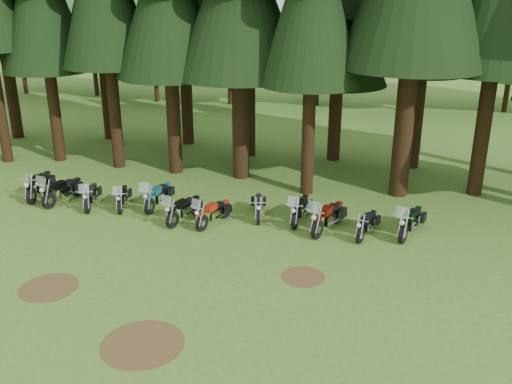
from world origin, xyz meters
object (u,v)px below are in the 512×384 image
at_px(motorcycle_6, 213,213).
at_px(motorcycle_9, 328,218).
at_px(motorcycle_1, 63,191).
at_px(motorcycle_2, 91,196).
at_px(motorcycle_7, 258,207).
at_px(motorcycle_3, 122,198).
at_px(motorcycle_5, 184,210).
at_px(motorcycle_10, 367,225).
at_px(motorcycle_0, 39,186).
at_px(motorcycle_4, 158,196).
at_px(motorcycle_8, 300,210).
at_px(motorcycle_11, 410,222).

bearing_deg(motorcycle_6, motorcycle_9, 25.37).
height_order(motorcycle_1, motorcycle_2, motorcycle_1).
bearing_deg(motorcycle_6, motorcycle_7, 55.73).
bearing_deg(motorcycle_2, motorcycle_3, -8.96).
relative_size(motorcycle_5, motorcycle_10, 1.11).
xyz_separation_m(motorcycle_9, motorcycle_10, (1.45, -0.10, -0.10)).
xyz_separation_m(motorcycle_0, motorcycle_5, (6.99, -1.03, -0.04)).
bearing_deg(motorcycle_4, motorcycle_10, -0.43).
xyz_separation_m(motorcycle_3, motorcycle_7, (5.67, 0.37, -0.00)).
bearing_deg(motorcycle_9, motorcycle_7, -173.16).
height_order(motorcycle_7, motorcycle_10, same).
xyz_separation_m(motorcycle_3, motorcycle_9, (8.49, -0.30, 0.10)).
height_order(motorcycle_4, motorcycle_6, motorcycle_4).
bearing_deg(motorcycle_5, motorcycle_8, 29.16).
bearing_deg(motorcycle_9, motorcycle_0, -162.75).
bearing_deg(motorcycle_6, motorcycle_2, -166.24).
bearing_deg(motorcycle_10, motorcycle_2, -166.12).
relative_size(motorcycle_3, motorcycle_8, 0.88).
bearing_deg(motorcycle_3, motorcycle_0, 158.08).
bearing_deg(motorcycle_10, motorcycle_6, -161.66).
distance_m(motorcycle_4, motorcycle_5, 1.87).
xyz_separation_m(motorcycle_10, motorcycle_11, (1.55, 0.42, 0.08)).
bearing_deg(motorcycle_2, motorcycle_10, -18.14).
distance_m(motorcycle_1, motorcycle_4, 4.17).
bearing_deg(motorcycle_9, motorcycle_10, 16.06).
xyz_separation_m(motorcycle_7, motorcycle_10, (4.27, -0.77, -0.00)).
bearing_deg(motorcycle_1, motorcycle_5, 6.46).
bearing_deg(motorcycle_7, motorcycle_2, 171.59).
bearing_deg(motorcycle_4, motorcycle_1, -169.83).
bearing_deg(motorcycle_10, motorcycle_0, -168.02).
relative_size(motorcycle_3, motorcycle_10, 1.00).
bearing_deg(motorcycle_5, motorcycle_9, 20.30).
height_order(motorcycle_1, motorcycle_10, motorcycle_1).
relative_size(motorcycle_1, motorcycle_9, 0.97).
bearing_deg(motorcycle_7, motorcycle_6, -156.74).
bearing_deg(motorcycle_0, motorcycle_5, -18.44).
relative_size(motorcycle_8, motorcycle_9, 0.93).
distance_m(motorcycle_0, motorcycle_3, 4.06).
bearing_deg(motorcycle_10, motorcycle_4, -170.30).
height_order(motorcycle_3, motorcycle_6, motorcycle_6).
relative_size(motorcycle_0, motorcycle_2, 1.15).
bearing_deg(motorcycle_0, motorcycle_1, -24.07).
distance_m(motorcycle_7, motorcycle_9, 2.90).
xyz_separation_m(motorcycle_6, motorcycle_10, (5.78, 0.34, -0.03)).
xyz_separation_m(motorcycle_0, motorcycle_1, (1.32, -0.33, -0.01)).
bearing_deg(motorcycle_7, motorcycle_8, -14.77).
relative_size(motorcycle_3, motorcycle_11, 0.85).
xyz_separation_m(motorcycle_0, motorcycle_11, (15.53, -0.31, -0.00)).
xyz_separation_m(motorcycle_2, motorcycle_7, (7.00, 0.55, -0.03)).
xyz_separation_m(motorcycle_1, motorcycle_7, (8.39, 0.37, -0.08)).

